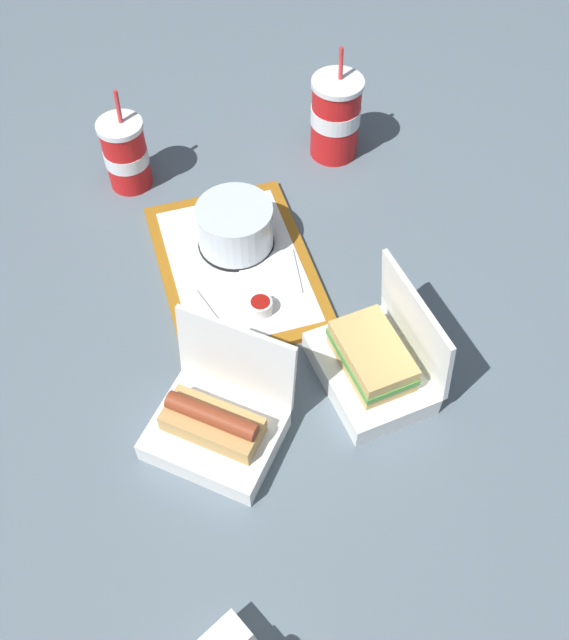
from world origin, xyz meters
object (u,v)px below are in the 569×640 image
Objects in this scene: clamshell_hotdog_right at (217,423)px; soda_cup_right at (335,117)px; plastic_fork at (209,313)px; clamshell_sandwich_center at (375,362)px; cake_container at (235,227)px; food_tray at (236,267)px; soda_cup_back at (126,154)px; ketchup_cup at (260,306)px.

clamshell_hotdog_right is 0.67m from soda_cup_right.
plastic_fork is 0.29m from clamshell_sandwich_center.
cake_container is 0.69× the size of clamshell_sandwich_center.
soda_cup_right is at bearing -52.28° from food_tray.
soda_cup_back reaches higher than clamshell_sandwich_center.
soda_cup_back is at bearing -1.97° from clamshell_hotdog_right.
plastic_fork is 0.48m from soda_cup_right.
clamshell_sandwich_center is at bearing 162.32° from soda_cup_right.
soda_cup_right is at bearing -98.98° from soda_cup_back.
clamshell_sandwich_center is at bearing -88.38° from clamshell_hotdog_right.
soda_cup_right reaches higher than cake_container.
plastic_fork is at bearing 44.24° from clamshell_sandwich_center.
soda_cup_right is at bearing -17.68° from clamshell_sandwich_center.
ketchup_cup is at bearing -177.90° from food_tray.
clamshell_hotdog_right reaches higher than ketchup_cup.
soda_cup_back reaches higher than food_tray.
ketchup_cup is 0.23m from clamshell_hotdog_right.
soda_cup_back is at bearing 16.50° from ketchup_cup.
soda_cup_back is at bearing 81.02° from soda_cup_right.
plastic_fork is (0.03, 0.08, -0.01)m from ketchup_cup.
clamshell_hotdog_right is at bearing 91.62° from clamshell_sandwich_center.
soda_cup_right is (0.31, -0.37, 0.07)m from plastic_fork.
clamshell_hotdog_right reaches higher than food_tray.
soda_cup_right is (0.18, -0.27, 0.03)m from cake_container.
cake_container is 0.36m from clamshell_sandwich_center.
soda_cup_right reaches higher than plastic_fork.
plastic_fork is at bearing 144.21° from cake_container.
clamshell_hotdog_right is at bearing 153.81° from plastic_fork.
plastic_fork is 0.55× the size of soda_cup_back.
soda_cup_right is at bearing -40.26° from ketchup_cup.
clamshell_hotdog_right is at bearing 178.03° from soda_cup_back.
clamshell_sandwich_center is 0.98× the size of soda_cup_back.
food_tray is at bearing -24.07° from clamshell_hotdog_right.
soda_cup_back is at bearing 22.28° from clamshell_sandwich_center.
ketchup_cup is at bearing 175.13° from cake_container.
cake_container is at bearing -23.64° from clamshell_hotdog_right.
plastic_fork is (-0.09, 0.08, 0.01)m from food_tray.
clamshell_sandwich_center is (-0.34, -0.11, -0.01)m from cake_container.
ketchup_cup is 0.22m from clamshell_sandwich_center.
clamshell_hotdog_right is (-0.19, 0.14, 0.01)m from ketchup_cup.
cake_container is at bearing 123.10° from soda_cup_right.
soda_cup_back is (0.59, -0.02, 0.03)m from clamshell_hotdog_right.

